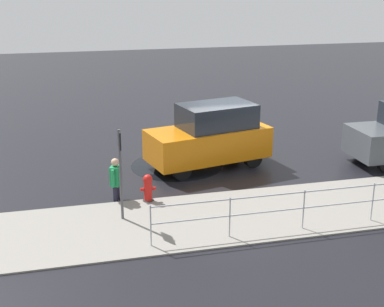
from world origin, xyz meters
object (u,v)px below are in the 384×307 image
at_px(moving_hatchback, 210,136).
at_px(fire_hydrant, 148,188).
at_px(sign_post, 120,162).
at_px(pedestrian, 116,177).

bearing_deg(moving_hatchback, fire_hydrant, 44.68).
distance_m(moving_hatchback, sign_post, 4.79).
bearing_deg(sign_post, pedestrian, -89.68).
distance_m(moving_hatchback, fire_hydrant, 3.53).
height_order(moving_hatchback, fire_hydrant, moving_hatchback).
bearing_deg(sign_post, moving_hatchback, -133.91).
distance_m(fire_hydrant, sign_post, 1.74).
relative_size(fire_hydrant, pedestrian, 0.66).
relative_size(moving_hatchback, sign_post, 1.74).
bearing_deg(pedestrian, sign_post, 90.32).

